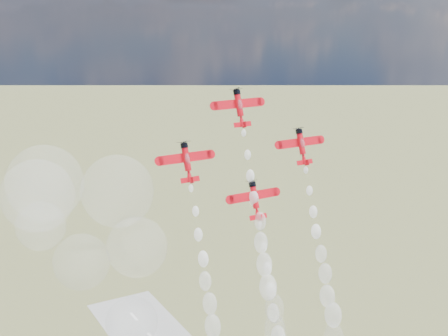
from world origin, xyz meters
TOP-DOWN VIEW (x-y plane):
  - plane_lead at (-13.71, 17.18)m, footprint 12.50×5.46m
  - plane_left at (-29.02, 13.54)m, footprint 12.50×5.46m
  - plane_right at (1.60, 13.54)m, footprint 12.50×5.46m
  - plane_slot at (-13.71, 9.91)m, footprint 12.50×5.46m
  - smoke_trail_lead at (-13.77, 0.55)m, footprint 5.23×21.98m
  - drifted_smoke_cloud at (-60.08, 28.67)m, footprint 64.17×32.85m

SIDE VIEW (x-z plane):
  - smoke_trail_lead at x=-13.77m, z-range 36.92..91.74m
  - drifted_smoke_cloud at x=-60.08m, z-range 55.78..111.48m
  - plane_slot at x=-13.71m, z-range 86.53..95.13m
  - plane_left at x=-29.02m, z-range 96.61..105.21m
  - plane_right at x=1.60m, z-range 96.61..105.21m
  - plane_lead at x=-13.71m, z-range 106.69..115.29m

